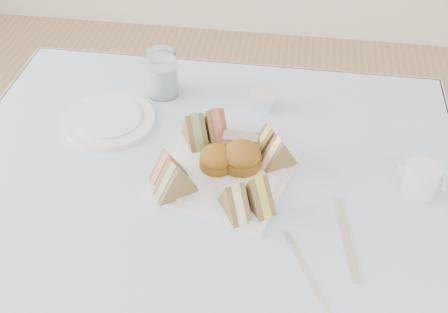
# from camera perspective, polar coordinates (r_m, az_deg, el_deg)

# --- Properties ---
(tablecloth) EXTENTS (1.02, 1.02, 0.01)m
(tablecloth) POSITION_cam_1_polar(r_m,az_deg,el_deg) (1.05, -2.98, -5.59)
(tablecloth) COLOR #C3DAF9
(tablecloth) RESTS_ON table
(serving_plate) EXTENTS (0.30, 0.30, 0.01)m
(serving_plate) POSITION_cam_1_polar(r_m,az_deg,el_deg) (1.10, -0.00, -1.70)
(serving_plate) COLOR silver
(serving_plate) RESTS_ON tablecloth
(sandwich_fl_a) EXTENTS (0.08, 0.07, 0.07)m
(sandwich_fl_a) POSITION_cam_1_polar(r_m,az_deg,el_deg) (1.07, -5.71, -0.90)
(sandwich_fl_a) COLOR olive
(sandwich_fl_a) RESTS_ON serving_plate
(sandwich_fl_b) EXTENTS (0.09, 0.08, 0.07)m
(sandwich_fl_b) POSITION_cam_1_polar(r_m,az_deg,el_deg) (1.04, -4.99, -2.28)
(sandwich_fl_b) COLOR olive
(sandwich_fl_b) RESTS_ON serving_plate
(sandwich_fr_a) EXTENTS (0.08, 0.09, 0.07)m
(sandwich_fr_a) POSITION_cam_1_polar(r_m,az_deg,el_deg) (1.01, 3.40, -3.49)
(sandwich_fr_a) COLOR olive
(sandwich_fr_a) RESTS_ON serving_plate
(sandwich_fr_b) EXTENTS (0.07, 0.08, 0.07)m
(sandwich_fr_b) POSITION_cam_1_polar(r_m,az_deg,el_deg) (1.00, 1.09, -4.22)
(sandwich_fr_b) COLOR olive
(sandwich_fr_b) RESTS_ON serving_plate
(sandwich_bl_a) EXTENTS (0.07, 0.09, 0.07)m
(sandwich_bl_a) POSITION_cam_1_polar(r_m,az_deg,el_deg) (1.15, -3.00, 2.93)
(sandwich_bl_a) COLOR olive
(sandwich_bl_a) RESTS_ON serving_plate
(sandwich_bl_b) EXTENTS (0.07, 0.09, 0.07)m
(sandwich_bl_b) POSITION_cam_1_polar(r_m,az_deg,el_deg) (1.16, -0.94, 3.44)
(sandwich_bl_b) COLOR olive
(sandwich_bl_b) RESTS_ON serving_plate
(sandwich_br_a) EXTENTS (0.08, 0.07, 0.07)m
(sandwich_br_a) POSITION_cam_1_polar(r_m,az_deg,el_deg) (1.10, 5.57, 0.50)
(sandwich_br_a) COLOR olive
(sandwich_br_a) RESTS_ON serving_plate
(sandwich_br_b) EXTENTS (0.08, 0.07, 0.06)m
(sandwich_br_b) POSITION_cam_1_polar(r_m,az_deg,el_deg) (1.13, 4.58, 1.82)
(sandwich_br_b) COLOR olive
(sandwich_br_b) RESTS_ON serving_plate
(scone_left) EXTENTS (0.09, 0.09, 0.05)m
(scone_left) POSITION_cam_1_polar(r_m,az_deg,el_deg) (1.09, -0.76, -0.21)
(scone_left) COLOR brown
(scone_left) RESTS_ON serving_plate
(scone_right) EXTENTS (0.08, 0.08, 0.05)m
(scone_right) POSITION_cam_1_polar(r_m,az_deg,el_deg) (1.09, 1.82, 0.01)
(scone_right) COLOR brown
(scone_right) RESTS_ON serving_plate
(pastry_slice) EXTENTS (0.07, 0.03, 0.03)m
(pastry_slice) POSITION_cam_1_polar(r_m,az_deg,el_deg) (1.14, 1.68, 1.46)
(pastry_slice) COLOR beige
(pastry_slice) RESTS_ON serving_plate
(side_plate) EXTENTS (0.24, 0.24, 0.01)m
(side_plate) POSITION_cam_1_polar(r_m,az_deg,el_deg) (1.26, -11.58, 3.65)
(side_plate) COLOR silver
(side_plate) RESTS_ON tablecloth
(water_glass) EXTENTS (0.07, 0.07, 0.11)m
(water_glass) POSITION_cam_1_polar(r_m,az_deg,el_deg) (1.30, -6.32, 8.35)
(water_glass) COLOR white
(water_glass) RESTS_ON tablecloth
(tea_strainer) EXTENTS (0.07, 0.07, 0.03)m
(tea_strainer) POSITION_cam_1_polar(r_m,az_deg,el_deg) (1.27, 4.02, 5.58)
(tea_strainer) COLOR white
(tea_strainer) RESTS_ON tablecloth
(knife) EXTENTS (0.05, 0.19, 0.00)m
(knife) POSITION_cam_1_polar(r_m,az_deg,el_deg) (1.02, 12.27, -8.03)
(knife) COLOR white
(knife) RESTS_ON tablecloth
(fork) EXTENTS (0.07, 0.15, 0.00)m
(fork) POSITION_cam_1_polar(r_m,az_deg,el_deg) (0.95, 8.77, -12.41)
(fork) COLOR white
(fork) RESTS_ON tablecloth
(creamer_jug) EXTENTS (0.07, 0.07, 0.06)m
(creamer_jug) POSITION_cam_1_polar(r_m,az_deg,el_deg) (1.12, 19.37, -2.15)
(creamer_jug) COLOR silver
(creamer_jug) RESTS_ON tablecloth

